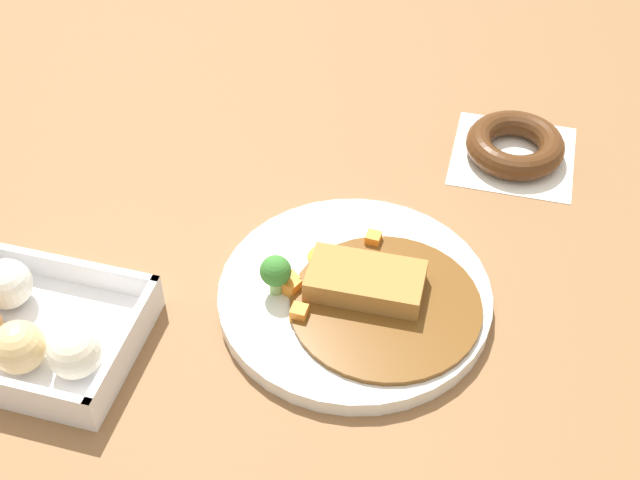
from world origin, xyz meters
The scene contains 4 objects.
ground_plane centered at (0.00, 0.00, 0.00)m, with size 1.60×1.60×0.00m, color brown.
curry_plate centered at (0.09, -0.05, 0.01)m, with size 0.28×0.28×0.06m.
donut_box centered at (-0.20, -0.19, 0.03)m, with size 0.19×0.16×0.06m.
chocolate_ring_donut centered at (0.21, 0.23, 0.02)m, with size 0.15×0.15×0.03m.
Camera 1 is at (0.21, -0.64, 0.68)m, focal length 49.15 mm.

